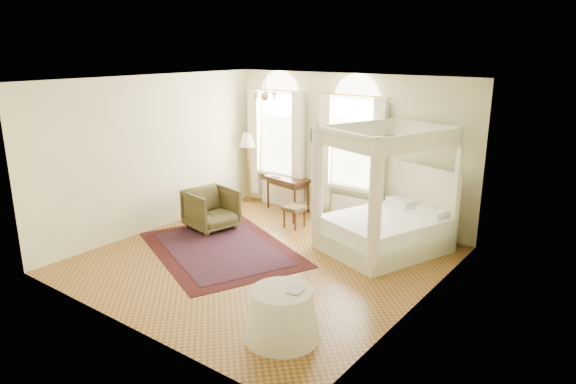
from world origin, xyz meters
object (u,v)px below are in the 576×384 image
canopy_bed (384,223)px  coffee_table (200,216)px  armchair (211,209)px  nightstand (432,228)px  writing_desk (288,182)px  floor_lamp (248,143)px  side_table (282,314)px  stool (294,210)px

canopy_bed → coffee_table: bearing=-158.8°
armchair → coffee_table: (-0.08, -0.25, -0.12)m
nightstand → coffee_table: nightstand is taller
writing_desk → floor_lamp: (-1.25, 0.01, 0.81)m
writing_desk → coffee_table: 2.41m
writing_desk → coffee_table: size_ratio=1.92×
canopy_bed → armchair: bearing=-161.9°
writing_desk → armchair: armchair is taller
writing_desk → floor_lamp: size_ratio=0.67×
armchair → side_table: armchair is taller
nightstand → armchair: armchair is taller
canopy_bed → writing_desk: 3.13m
writing_desk → armchair: size_ratio=1.20×
stool → floor_lamp: floor_lamp is taller
coffee_table → side_table: size_ratio=0.59×
stool → side_table: side_table is taller
coffee_table → floor_lamp: floor_lamp is taller
nightstand → coffee_table: size_ratio=1.08×
nightstand → coffee_table: (-4.27, -2.31, -0.00)m
writing_desk → side_table: size_ratio=1.12×
armchair → stool: bearing=-39.1°
side_table → canopy_bed: bearing=95.4°
writing_desk → coffee_table: writing_desk is taller
coffee_table → nightstand: bearing=28.4°
canopy_bed → writing_desk: (-3.00, 0.89, 0.15)m
stool → side_table: (2.51, -3.71, -0.05)m
writing_desk → stool: bearing=-46.4°
canopy_bed → nightstand: bearing=54.5°
nightstand → stool: size_ratio=1.38×
canopy_bed → floor_lamp: 4.45m
coffee_table → floor_lamp: 2.67m
writing_desk → canopy_bed: bearing=-16.5°
floor_lamp → side_table: size_ratio=1.69×
coffee_table → stool: bearing=43.8°
armchair → canopy_bed: bearing=-60.9°
canopy_bed → armchair: size_ratio=2.75×
canopy_bed → floor_lamp: bearing=168.0°
nightstand → writing_desk: bearing=-179.8°
canopy_bed → writing_desk: size_ratio=2.29×
armchair → coffee_table: 0.29m
canopy_bed → side_table: (0.35, -3.71, -0.20)m
canopy_bed → floor_lamp: (-4.25, 0.90, 0.96)m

